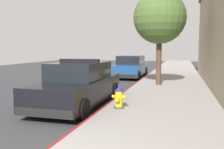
% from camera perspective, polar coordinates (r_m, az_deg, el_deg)
% --- Properties ---
extents(ground_plane, '(30.45, 60.00, 0.20)m').
position_cam_1_polar(ground_plane, '(14.19, -11.80, -2.88)').
color(ground_plane, '#353538').
extents(sidewalk_pavement, '(3.71, 60.00, 0.16)m').
position_cam_1_polar(sidewalk_pavement, '(12.60, 13.22, -3.20)').
color(sidewalk_pavement, gray).
rests_on(sidewalk_pavement, ground).
extents(curb_painted_edge, '(0.08, 60.00, 0.16)m').
position_cam_1_polar(curb_painted_edge, '(12.81, 4.73, -2.91)').
color(curb_painted_edge, maroon).
rests_on(curb_painted_edge, ground).
extents(police_cruiser, '(1.94, 4.84, 1.68)m').
position_cam_1_polar(police_cruiser, '(9.01, -7.62, -2.39)').
color(police_cruiser, black).
rests_on(police_cruiser, ground).
extents(parked_car_silver_ahead, '(1.94, 4.84, 1.56)m').
position_cam_1_polar(parked_car_silver_ahead, '(17.98, 4.32, 1.76)').
color(parked_car_silver_ahead, navy).
rests_on(parked_car_silver_ahead, ground).
extents(fire_hydrant, '(0.44, 0.40, 0.76)m').
position_cam_1_polar(fire_hydrant, '(7.88, 1.58, -5.31)').
color(fire_hydrant, '#4C4C51').
rests_on(fire_hydrant, sidewalk_pavement).
extents(street_tree, '(2.71, 2.71, 4.85)m').
position_cam_1_polar(street_tree, '(13.29, 10.92, 12.70)').
color(street_tree, brown).
rests_on(street_tree, sidewalk_pavement).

